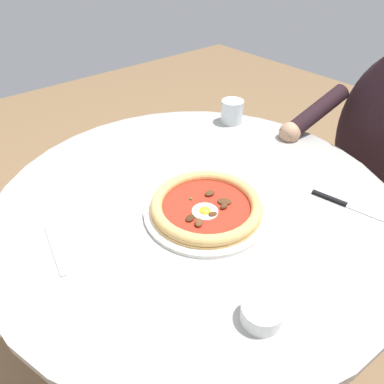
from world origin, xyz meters
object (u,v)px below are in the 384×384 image
(ramekin_capers, at_px, (262,312))
(diner_person, at_px, (369,187))
(steak_knife, at_px, (340,203))
(water_glass, at_px, (232,113))
(pizza_on_plate, at_px, (206,207))
(dining_table, at_px, (195,241))
(fork_utensil, at_px, (54,248))

(ramekin_capers, relative_size, diner_person, 0.06)
(steak_knife, bearing_deg, water_glass, -13.15)
(pizza_on_plate, relative_size, steak_knife, 1.51)
(water_glass, xyz_separation_m, ramekin_capers, (-0.59, 0.52, -0.01))
(steak_knife, relative_size, ramekin_capers, 2.67)
(dining_table, relative_size, ramekin_capers, 13.61)
(water_glass, xyz_separation_m, diner_person, (-0.41, -0.32, -0.25))
(steak_knife, height_order, ramekin_capers, ramekin_capers)
(pizza_on_plate, relative_size, water_glass, 3.88)
(dining_table, xyz_separation_m, pizza_on_plate, (-0.06, 0.02, 0.18))
(steak_knife, distance_m, ramekin_capers, 0.41)
(pizza_on_plate, height_order, fork_utensil, pizza_on_plate)
(diner_person, bearing_deg, steak_knife, 101.14)
(ramekin_capers, bearing_deg, fork_utensil, 27.89)
(water_glass, xyz_separation_m, steak_knife, (-0.50, 0.12, -0.03))
(water_glass, distance_m, ramekin_capers, 0.78)
(steak_knife, bearing_deg, fork_utensil, 62.75)
(water_glass, height_order, ramekin_capers, water_glass)
(steak_knife, xyz_separation_m, ramekin_capers, (-0.09, 0.40, 0.02))
(steak_knife, bearing_deg, ramekin_capers, 102.25)
(water_glass, height_order, diner_person, diner_person)
(dining_table, bearing_deg, steak_knife, -134.64)
(dining_table, distance_m, pizza_on_plate, 0.19)
(pizza_on_plate, distance_m, ramekin_capers, 0.30)
(ramekin_capers, height_order, fork_utensil, ramekin_capers)
(steak_knife, xyz_separation_m, diner_person, (0.09, -0.44, -0.22))
(pizza_on_plate, xyz_separation_m, ramekin_capers, (-0.28, 0.12, 0.00))
(diner_person, bearing_deg, dining_table, 76.44)
(ramekin_capers, bearing_deg, water_glass, -41.46)
(water_glass, bearing_deg, pizza_on_plate, 127.66)
(dining_table, height_order, steak_knife, steak_knife)
(steak_knife, relative_size, diner_person, 0.17)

